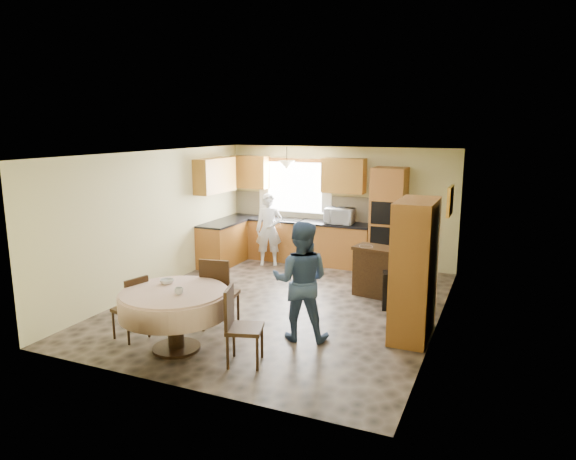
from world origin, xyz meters
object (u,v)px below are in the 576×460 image
Objects in this scene: person_sink at (269,230)px; person_dining at (301,281)px; cupboard at (414,270)px; chair_back at (218,290)px; oven_tower at (388,220)px; chair_left at (133,305)px; sideboard at (386,274)px; chair_right at (238,322)px; dining_table at (175,304)px.

person_sink is 0.92× the size of person_dining.
cupboard reaches higher than chair_back.
oven_tower is 2.34× the size of chair_left.
chair_left reaches higher than sideboard.
cupboard reaches higher than person_dining.
oven_tower is 4.36m from chair_back.
oven_tower is at bearing 167.04° from chair_left.
chair_right reaches higher than chair_left.
oven_tower is 1.38× the size of person_sink.
cupboard is 1.27× the size of person_sink.
cupboard reaches higher than sideboard.
chair_right is 4.69m from person_sink.
oven_tower is 2.50m from person_sink.
chair_back is (-2.63, -0.87, -0.38)m from cupboard.
chair_right is at bearing 101.63° from chair_left.
chair_right is (1.69, -0.07, 0.04)m from chair_left.
chair_back reaches higher than dining_table.
chair_left is 1.18m from chair_back.
dining_table is 0.84m from chair_back.
cupboard is 2.80m from chair_back.
sideboard is 3.03m from person_sink.
sideboard is at bearing -121.16° from person_dining.
person_dining is at bearing 179.04° from chair_back.
dining_table is at bearing -103.68° from person_sink.
dining_table is 0.97m from chair_right.
person_sink is (-0.70, 4.35, 0.13)m from dining_table.
person_dining is at bearing -154.32° from cupboard.
person_sink is at bearing -166.31° from chair_left.
chair_back is at bearing 78.79° from dining_table.
oven_tower reaches higher than person_sink.
person_sink is at bearing -85.97° from chair_back.
chair_right is (0.80, -0.85, -0.05)m from chair_back.
chair_back is 1.09× the size of chair_right.
person_dining reaches higher than chair_left.
dining_table is at bearing -148.80° from cupboard.
person_dining reaches higher than sideboard.
person_dining is (2.08, -3.34, 0.07)m from person_sink.
chair_left is at bearing 31.32° from chair_back.
chair_back is (0.89, 0.78, 0.10)m from chair_left.
sideboard is 0.75× the size of person_sink.
cupboard is 1.81× the size of chair_back.
oven_tower is at bearing -108.59° from person_dining.
oven_tower reaches higher than chair_left.
person_dining is at bearing -80.97° from person_sink.
chair_back is at bearing 145.09° from chair_left.
cupboard is 1.98× the size of chair_right.
chair_left is at bearing -113.18° from person_sink.
chair_left is 0.59× the size of person_sink.
chair_back is at bearing -111.16° from oven_tower.
chair_left is at bearing 70.39° from chair_right.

